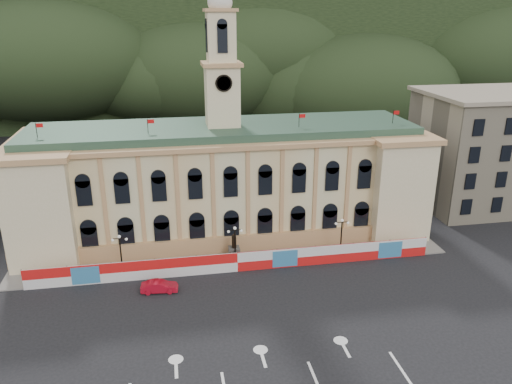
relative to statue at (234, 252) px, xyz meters
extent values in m
plane|color=black|center=(0.00, -18.00, -1.19)|extent=(260.00, 260.00, 0.00)
cube|color=black|center=(0.00, 112.00, 20.81)|extent=(230.00, 70.00, 44.00)
cube|color=#595651|center=(35.00, 92.00, 28.81)|extent=(22.00, 8.00, 14.00)
cube|color=#595651|center=(-48.00, 90.00, 24.81)|extent=(16.00, 7.00, 10.00)
cube|color=beige|center=(0.00, 10.00, 5.81)|extent=(55.00, 15.00, 14.00)
cube|color=tan|center=(0.00, 2.20, 0.01)|extent=(56.00, 0.80, 2.40)
cube|color=tan|center=(0.00, 10.00, 13.11)|extent=(56.20, 16.20, 0.60)
cube|color=#2D4C3A|center=(0.00, 10.00, 13.81)|extent=(53.00, 13.00, 1.20)
cube|color=beige|center=(-23.50, 9.00, 5.81)|extent=(8.00, 17.00, 14.00)
cube|color=beige|center=(23.50, 9.00, 5.81)|extent=(8.00, 17.00, 14.00)
cube|color=beige|center=(0.00, 10.00, 18.41)|extent=(4.40, 4.40, 8.00)
cube|color=tan|center=(0.00, 10.00, 22.61)|extent=(5.20, 5.20, 0.50)
cube|color=beige|center=(0.00, 10.00, 25.91)|extent=(3.60, 3.60, 6.50)
cube|color=tan|center=(0.00, 10.00, 29.31)|extent=(4.20, 4.20, 0.40)
cylinder|color=black|center=(0.00, 7.70, 20.41)|extent=(2.20, 0.20, 2.20)
ellipsoid|color=silver|center=(0.00, 10.00, 30.21)|extent=(3.20, 3.20, 2.72)
cube|color=#C2B496|center=(43.00, 13.00, 7.81)|extent=(20.00, 16.00, 18.00)
cube|color=gray|center=(43.00, 13.00, 17.11)|extent=(21.00, 17.00, 0.60)
cube|color=red|center=(0.00, -3.00, 0.06)|extent=(50.00, 0.25, 2.50)
cube|color=teal|center=(-18.00, -3.14, 0.06)|extent=(3.20, 0.05, 2.20)
cube|color=teal|center=(6.00, -3.14, 0.06)|extent=(3.20, 0.05, 2.20)
cube|color=teal|center=(20.00, -3.14, 0.06)|extent=(3.20, 0.05, 2.20)
cube|color=slate|center=(0.00, -0.25, -1.11)|extent=(56.00, 5.50, 0.16)
cube|color=#595651|center=(0.00, 0.00, -0.29)|extent=(1.40, 1.40, 1.80)
cylinder|color=black|center=(0.00, 0.00, 1.41)|extent=(0.60, 0.60, 1.60)
sphere|color=black|center=(0.00, 0.00, 2.31)|extent=(0.44, 0.44, 0.44)
cylinder|color=black|center=(-14.00, -1.00, -1.04)|extent=(0.44, 0.44, 0.30)
cylinder|color=black|center=(-14.00, -1.00, 1.21)|extent=(0.18, 0.18, 4.80)
cube|color=black|center=(-14.00, -1.00, 3.51)|extent=(1.60, 0.08, 0.08)
sphere|color=silver|center=(-14.80, -1.00, 3.36)|extent=(0.36, 0.36, 0.36)
sphere|color=silver|center=(-13.20, -1.00, 3.36)|extent=(0.36, 0.36, 0.36)
sphere|color=silver|center=(-14.00, -1.00, 3.76)|extent=(0.40, 0.40, 0.40)
cylinder|color=black|center=(0.00, -1.00, -1.04)|extent=(0.44, 0.44, 0.30)
cylinder|color=black|center=(0.00, -1.00, 1.21)|extent=(0.18, 0.18, 4.80)
cube|color=black|center=(0.00, -1.00, 3.51)|extent=(1.60, 0.08, 0.08)
sphere|color=silver|center=(-0.80, -1.00, 3.36)|extent=(0.36, 0.36, 0.36)
sphere|color=silver|center=(0.80, -1.00, 3.36)|extent=(0.36, 0.36, 0.36)
sphere|color=silver|center=(0.00, -1.00, 3.76)|extent=(0.40, 0.40, 0.40)
cylinder|color=black|center=(14.00, -1.00, -1.04)|extent=(0.44, 0.44, 0.30)
cylinder|color=black|center=(14.00, -1.00, 1.21)|extent=(0.18, 0.18, 4.80)
cube|color=black|center=(14.00, -1.00, 3.51)|extent=(1.60, 0.08, 0.08)
sphere|color=silver|center=(13.20, -1.00, 3.36)|extent=(0.36, 0.36, 0.36)
sphere|color=silver|center=(14.80, -1.00, 3.36)|extent=(0.36, 0.36, 0.36)
sphere|color=silver|center=(14.00, -1.00, 3.76)|extent=(0.40, 0.40, 0.40)
imported|color=#AB0C1D|center=(-9.50, -6.20, -0.50)|extent=(2.18, 4.44, 1.38)
camera|label=1|loc=(-7.35, -57.31, 29.26)|focal=35.00mm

